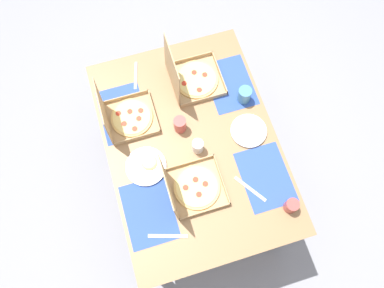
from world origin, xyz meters
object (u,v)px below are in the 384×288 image
object	(u,v)px
plate_near_right	(146,166)
cup_dark	(291,206)
pizza_box_corner_right	(191,77)
pizza_box_corner_left	(126,116)
cup_red	(180,125)
plate_middle	(249,131)
cup_clear_left	(198,146)
cup_clear_right	(244,95)
pizza_box_edge_far	(191,187)

from	to	relation	value
plate_near_right	cup_dark	world-z (taller)	cup_dark
pizza_box_corner_right	cup_dark	size ratio (longest dim) A/B	3.92
pizza_box_corner_left	plate_near_right	distance (m)	0.31
cup_red	pizza_box_corner_right	bearing A→B (deg)	-29.01
pizza_box_corner_right	cup_red	size ratio (longest dim) A/B	3.23
pizza_box_corner_right	plate_middle	bearing A→B (deg)	-151.57
pizza_box_corner_right	plate_near_right	bearing A→B (deg)	138.00
pizza_box_corner_left	cup_clear_left	size ratio (longest dim) A/B	3.40
cup_dark	cup_clear_right	distance (m)	0.69
pizza_box_edge_far	cup_red	xyz separation A→B (m)	(0.37, -0.05, 0.00)
pizza_box_edge_far	pizza_box_corner_left	bearing A→B (deg)	25.16
pizza_box_corner_right	cup_clear_left	size ratio (longest dim) A/B	3.62
plate_near_right	cup_clear_right	distance (m)	0.70
pizza_box_edge_far	plate_near_right	bearing A→B (deg)	45.45
plate_middle	cup_clear_left	bearing A→B (deg)	93.14
pizza_box_corner_right	plate_middle	xyz separation A→B (m)	(-0.41, -0.22, -0.04)
pizza_box_corner_right	cup_red	distance (m)	0.31
plate_middle	cup_dark	xyz separation A→B (m)	(-0.48, -0.06, 0.03)
pizza_box_corner_right	cup_clear_right	distance (m)	0.33
pizza_box_corner_left	plate_near_right	bearing A→B (deg)	-173.04
cup_red	pizza_box_corner_left	bearing A→B (deg)	63.59
cup_dark	pizza_box_corner_right	bearing A→B (deg)	17.68
plate_near_right	cup_clear_left	xyz separation A→B (m)	(0.02, -0.31, 0.04)
pizza_box_corner_right	cup_red	world-z (taller)	pizza_box_corner_right
pizza_box_edge_far	cup_dark	size ratio (longest dim) A/B	3.81
pizza_box_corner_left	cup_clear_left	xyz separation A→B (m)	(-0.29, -0.34, -0.00)
cup_dark	cup_clear_right	size ratio (longest dim) A/B	0.82
plate_middle	pizza_box_corner_left	bearing A→B (deg)	67.13
pizza_box_corner_right	cup_clear_right	size ratio (longest dim) A/B	3.21
cup_red	cup_dark	size ratio (longest dim) A/B	1.21
cup_dark	cup_clear_left	size ratio (longest dim) A/B	0.92
cup_clear_left	plate_middle	bearing A→B (deg)	-86.86
pizza_box_edge_far	cup_dark	bearing A→B (deg)	-117.42
pizza_box_edge_far	cup_clear_left	world-z (taller)	pizza_box_edge_far
pizza_box_edge_far	cup_clear_left	size ratio (longest dim) A/B	3.52
cup_dark	plate_middle	bearing A→B (deg)	7.34
pizza_box_corner_left	cup_red	world-z (taller)	pizza_box_corner_left
pizza_box_corner_left	plate_near_right	world-z (taller)	pizza_box_corner_left
plate_middle	cup_clear_left	xyz separation A→B (m)	(-0.02, 0.31, 0.04)
pizza_box_edge_far	cup_clear_left	bearing A→B (deg)	-26.10
plate_near_right	cup_clear_left	bearing A→B (deg)	-87.03
cup_red	plate_middle	bearing A→B (deg)	-110.03
cup_red	cup_clear_left	size ratio (longest dim) A/B	1.12
pizza_box_corner_left	pizza_box_corner_right	size ratio (longest dim) A/B	0.94
plate_middle	cup_red	world-z (taller)	cup_red
pizza_box_corner_right	plate_middle	size ratio (longest dim) A/B	1.60
pizza_box_edge_far	plate_middle	bearing A→B (deg)	-61.16
pizza_box_edge_far	cup_dark	world-z (taller)	pizza_box_edge_far
pizza_box_corner_right	cup_clear_left	distance (m)	0.44
pizza_box_corner_right	cup_clear_left	xyz separation A→B (m)	(-0.43, 0.09, -0.00)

